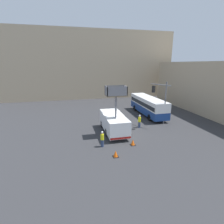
{
  "coord_description": "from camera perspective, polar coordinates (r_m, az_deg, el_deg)",
  "views": [
    {
      "loc": [
        -5.53,
        -21.54,
        8.81
      ],
      "look_at": [
        -0.23,
        0.41,
        2.58
      ],
      "focal_mm": 28.0,
      "sensor_mm": 36.0,
      "label": 1
    }
  ],
  "objects": [
    {
      "name": "ground_plane",
      "position": [
        23.92,
        0.78,
        -6.19
      ],
      "size": [
        120.0,
        120.0,
        0.0
      ],
      "primitive_type": "plane",
      "color": "#333335"
    },
    {
      "name": "building_backdrop_far",
      "position": [
        49.98,
        -7.47,
        14.99
      ],
      "size": [
        44.0,
        10.0,
        17.08
      ],
      "color": "tan",
      "rests_on": "ground_plane"
    },
    {
      "name": "building_backdrop_side",
      "position": [
        38.38,
        31.55,
        6.9
      ],
      "size": [
        10.0,
        28.0,
        9.24
      ],
      "color": "tan",
      "rests_on": "ground_plane"
    },
    {
      "name": "utility_truck",
      "position": [
        22.8,
        0.59,
        -3.16
      ],
      "size": [
        2.54,
        6.55,
        6.3
      ],
      "color": "white",
      "rests_on": "ground_plane"
    },
    {
      "name": "city_bus",
      "position": [
        31.6,
        11.68,
        2.35
      ],
      "size": [
        2.59,
        10.56,
        3.12
      ],
      "rotation": [
        0.0,
        0.0,
        1.79
      ],
      "color": "navy",
      "rests_on": "ground_plane"
    },
    {
      "name": "traffic_light_pole",
      "position": [
        25.89,
        15.84,
        4.72
      ],
      "size": [
        3.08,
        2.83,
        6.34
      ],
      "color": "slate",
      "rests_on": "ground_plane"
    },
    {
      "name": "road_worker_near_truck",
      "position": [
        19.28,
        -3.21,
        -8.8
      ],
      "size": [
        0.38,
        0.38,
        1.82
      ],
      "rotation": [
        0.0,
        0.0,
        5.77
      ],
      "color": "navy",
      "rests_on": "ground_plane"
    },
    {
      "name": "road_worker_directing",
      "position": [
        25.11,
        8.95,
        -3.0
      ],
      "size": [
        0.38,
        0.38,
        1.9
      ],
      "rotation": [
        0.0,
        0.0,
        4.99
      ],
      "color": "navy",
      "rests_on": "ground_plane"
    },
    {
      "name": "traffic_cone_near_truck",
      "position": [
        17.58,
        1.18,
        -13.52
      ],
      "size": [
        0.57,
        0.57,
        0.65
      ],
      "color": "black",
      "rests_on": "ground_plane"
    },
    {
      "name": "traffic_cone_mid_road",
      "position": [
        20.0,
        6.82,
        -9.85
      ],
      "size": [
        0.58,
        0.58,
        0.66
      ],
      "color": "black",
      "rests_on": "ground_plane"
    }
  ]
}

